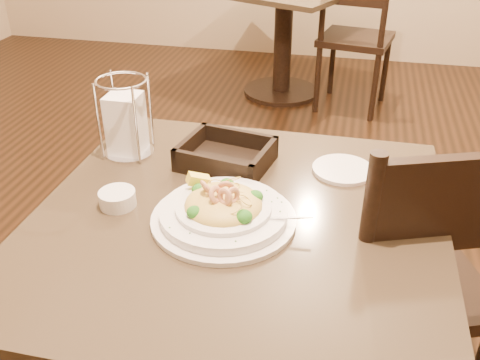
% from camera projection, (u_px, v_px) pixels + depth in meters
% --- Properties ---
extents(main_table, '(0.90, 0.90, 0.73)m').
position_uv_depth(main_table, '(238.00, 294.00, 1.29)').
color(main_table, black).
rests_on(main_table, ground).
extents(background_table, '(1.18, 1.18, 0.73)m').
position_uv_depth(background_table, '(284.00, 22.00, 3.52)').
color(background_table, black).
rests_on(background_table, ground).
extents(dining_chair_near, '(0.54, 0.54, 0.93)m').
position_uv_depth(dining_chair_near, '(407.00, 276.00, 1.36)').
color(dining_chair_near, black).
rests_on(dining_chair_near, ground).
extents(dining_chair_far, '(0.49, 0.49, 0.93)m').
position_uv_depth(dining_chair_far, '(355.00, 34.00, 3.29)').
color(dining_chair_far, black).
rests_on(dining_chair_far, ground).
extents(pasta_bowl, '(0.35, 0.31, 0.10)m').
position_uv_depth(pasta_bowl, '(223.00, 210.00, 1.14)').
color(pasta_bowl, white).
rests_on(pasta_bowl, main_table).
extents(drink_glass, '(0.12, 0.12, 0.12)m').
position_uv_depth(drink_glass, '(411.00, 193.00, 1.14)').
color(drink_glass, white).
rests_on(drink_glass, main_table).
extents(bread_basket, '(0.25, 0.22, 0.06)m').
position_uv_depth(bread_basket, '(226.00, 157.00, 1.37)').
color(bread_basket, black).
rests_on(bread_basket, main_table).
extents(napkin_caddy, '(0.13, 0.13, 0.21)m').
position_uv_depth(napkin_caddy, '(126.00, 122.00, 1.39)').
color(napkin_caddy, silver).
rests_on(napkin_caddy, main_table).
extents(side_plate, '(0.18, 0.18, 0.01)m').
position_uv_depth(side_plate, '(343.00, 170.00, 1.34)').
color(side_plate, white).
rests_on(side_plate, main_table).
extents(butter_ramekin, '(0.11, 0.11, 0.04)m').
position_uv_depth(butter_ramekin, '(117.00, 199.00, 1.20)').
color(butter_ramekin, white).
rests_on(butter_ramekin, main_table).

